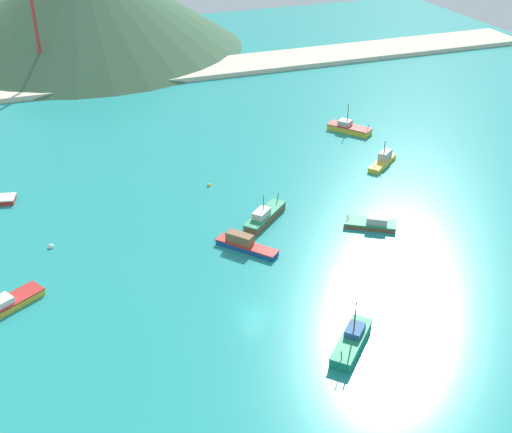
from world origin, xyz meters
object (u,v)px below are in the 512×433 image
fishing_boat_3 (349,128)px  fishing_boat_5 (264,216)px  buoy_1 (209,185)px  fishing_boat_1 (10,302)px  buoy_0 (51,247)px  fishing_boat_2 (244,244)px  radio_tower (35,20)px  fishing_boat_7 (372,223)px  fishing_boat_9 (352,341)px  fishing_boat_0 (383,160)px

fishing_boat_3 → fishing_boat_5: size_ratio=0.99×
buoy_1 → fishing_boat_5: bearing=-71.8°
fishing_boat_3 → fishing_boat_1: bearing=-151.4°
buoy_0 → fishing_boat_2: bearing=-21.0°
fishing_boat_1 → fishing_boat_3: 81.25m
fishing_boat_1 → radio_tower: size_ratio=0.29×
fishing_boat_7 → buoy_1: 31.13m
fishing_boat_5 → fishing_boat_9: 32.80m
fishing_boat_9 → buoy_1: bearing=94.9°
fishing_boat_1 → fishing_boat_7: fishing_boat_7 is taller
fishing_boat_5 → buoy_0: size_ratio=10.69×
fishing_boat_0 → fishing_boat_2: size_ratio=0.91×
fishing_boat_5 → radio_tower: (-28.21, 85.89, 15.24)m
fishing_boat_7 → buoy_0: size_ratio=9.88×
fishing_boat_3 → fishing_boat_9: fishing_boat_9 is taller
radio_tower → fishing_boat_2: bearing=-76.5°
fishing_boat_9 → fishing_boat_2: bearing=101.2°
fishing_boat_9 → buoy_0: size_ratio=9.65×
fishing_boat_5 → fishing_boat_7: fishing_boat_5 is taller
fishing_boat_1 → fishing_boat_9: fishing_boat_9 is taller
fishing_boat_1 → fishing_boat_3: bearing=28.6°
fishing_boat_0 → fishing_boat_3: fishing_boat_3 is taller
fishing_boat_0 → buoy_1: (-34.41, 2.96, -0.77)m
fishing_boat_7 → buoy_1: fishing_boat_7 is taller
radio_tower → fishing_boat_3: bearing=-43.7°
buoy_1 → buoy_0: bearing=-158.4°
fishing_boat_1 → radio_tower: 97.38m
buoy_1 → radio_tower: radio_tower is taller
fishing_boat_3 → fishing_boat_9: (-31.68, -62.28, 0.02)m
fishing_boat_2 → fishing_boat_3: fishing_boat_3 is taller
fishing_boat_5 → radio_tower: bearing=108.2°
fishing_boat_1 → buoy_1: size_ratio=13.74×
fishing_boat_0 → fishing_boat_9: 54.32m
fishing_boat_2 → buoy_0: fishing_boat_2 is taller
fishing_boat_1 → buoy_0: fishing_boat_1 is taller
fishing_boat_0 → fishing_boat_7: size_ratio=0.96×
fishing_boat_3 → buoy_1: fishing_boat_3 is taller
fishing_boat_2 → fishing_boat_9: size_ratio=1.08×
fishing_boat_3 → fishing_boat_2: bearing=-135.2°
fishing_boat_1 → fishing_boat_9: size_ratio=1.07×
fishing_boat_5 → fishing_boat_7: bearing=-26.3°
buoy_1 → radio_tower: 76.03m
fishing_boat_1 → radio_tower: (12.31, 95.34, 15.50)m
fishing_boat_1 → buoy_1: bearing=34.9°
fishing_boat_0 → buoy_0: size_ratio=9.48×
fishing_boat_7 → radio_tower: (-44.03, 93.72, 15.42)m
fishing_boat_0 → fishing_boat_2: 40.28m
fishing_boat_0 → fishing_boat_9: size_ratio=0.98×
fishing_boat_3 → radio_tower: radio_tower is taller
fishing_boat_7 → buoy_1: size_ratio=13.10×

